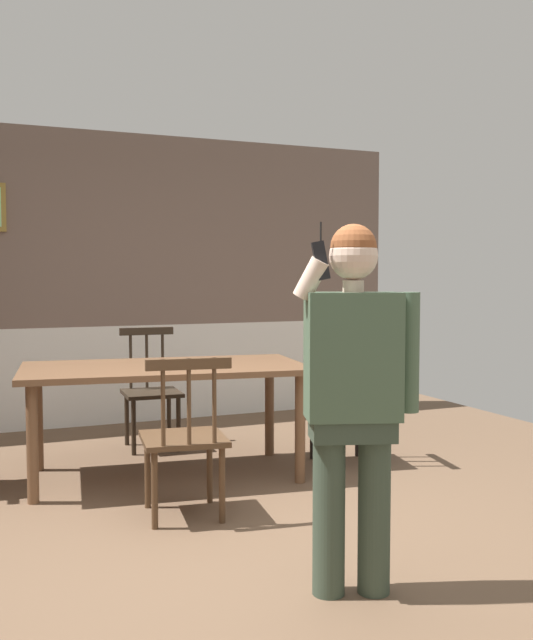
% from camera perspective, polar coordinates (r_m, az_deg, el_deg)
% --- Properties ---
extents(ground_plane, '(7.33, 7.33, 0.00)m').
position_cam_1_polar(ground_plane, '(3.83, -3.06, -17.47)').
color(ground_plane, brown).
extents(room_back_partition, '(5.79, 0.17, 2.68)m').
position_cam_1_polar(room_back_partition, '(6.81, -12.75, 2.74)').
color(room_back_partition, '#756056').
rests_on(room_back_partition, ground_plane).
extents(dining_table, '(2.00, 1.21, 0.76)m').
position_cam_1_polar(dining_table, '(4.97, -8.04, -4.50)').
color(dining_table, brown).
rests_on(dining_table, ground_plane).
extents(chair_near_window, '(0.52, 0.52, 0.93)m').
position_cam_1_polar(chair_near_window, '(4.16, -6.50, -9.14)').
color(chair_near_window, '#513823').
rests_on(chair_near_window, ground_plane).
extents(chair_by_doorway, '(0.46, 0.46, 0.95)m').
position_cam_1_polar(chair_by_doorway, '(5.86, -9.12, -5.44)').
color(chair_by_doorway, '#2D2319').
rests_on(chair_by_doorway, ground_plane).
extents(chair_at_table_head, '(0.52, 0.52, 1.04)m').
position_cam_1_polar(chair_at_table_head, '(5.33, 6.46, -6.03)').
color(chair_at_table_head, black).
rests_on(chair_at_table_head, ground_plane).
extents(person_figure, '(0.54, 0.33, 1.60)m').
position_cam_1_polar(person_figure, '(3.11, 6.93, -5.25)').
color(person_figure, '#3A493A').
rests_on(person_figure, ground_plane).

